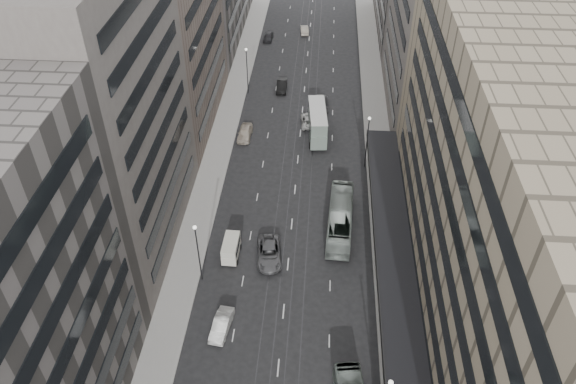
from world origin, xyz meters
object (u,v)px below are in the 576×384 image
(double_decker, at_px, (317,122))
(sedan_1, at_px, (221,325))
(bus_far, at_px, (340,218))
(sedan_2, at_px, (269,253))
(panel_van, at_px, (231,248))

(double_decker, relative_size, sedan_1, 1.96)
(bus_far, relative_size, sedan_2, 2.02)
(sedan_1, height_order, sedan_2, sedan_2)
(panel_van, height_order, sedan_2, panel_van)
(sedan_2, bearing_deg, double_decker, 72.48)
(double_decker, bearing_deg, sedan_1, -108.55)
(bus_far, distance_m, double_decker, 20.91)
(sedan_1, bearing_deg, bus_far, 60.77)
(panel_van, xyz_separation_m, sedan_1, (0.54, -10.66, -0.60))
(sedan_1, xyz_separation_m, sedan_2, (3.99, 10.65, 0.09))
(bus_far, bearing_deg, double_decker, -77.36)
(double_decker, bearing_deg, bus_far, -85.47)
(bus_far, relative_size, double_decker, 1.36)
(sedan_1, relative_size, sedan_2, 0.76)
(double_decker, height_order, panel_van, double_decker)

